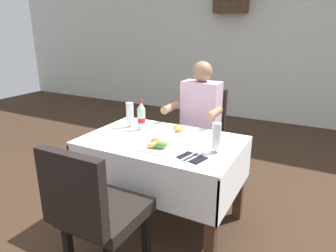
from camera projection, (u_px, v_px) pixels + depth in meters
ground_plane at (161, 223)px, 2.52m from camera, size 11.00×11.00×0.00m
back_wall at (263, 27)px, 4.96m from camera, size 11.00×0.12×3.15m
main_dining_table at (162, 159)px, 2.39m from camera, size 1.21×0.79×0.73m
chair_far_diner_seat at (200, 131)px, 3.06m from camera, size 0.44×0.50×0.97m
chair_near_camera_side at (96, 210)px, 1.73m from camera, size 0.44×0.50×0.97m
seated_diner_far at (198, 119)px, 2.90m from camera, size 0.50×0.46×1.26m
plate_near_camera at (157, 145)px, 2.16m from camera, size 0.22×0.22×0.07m
plate_far_diner at (179, 130)px, 2.50m from camera, size 0.25×0.25×0.06m
beer_glass_left at (216, 137)px, 2.05m from camera, size 0.07×0.07×0.22m
beer_glass_middle at (130, 115)px, 2.60m from camera, size 0.07×0.07×0.22m
cola_bottle_primary at (141, 117)px, 2.53m from camera, size 0.07×0.07×0.26m
napkin_cutlery_set at (192, 157)px, 2.00m from camera, size 0.20×0.20×0.01m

